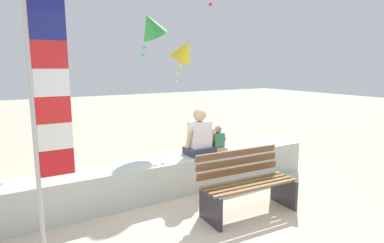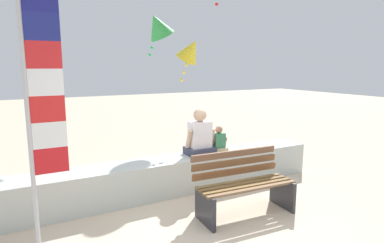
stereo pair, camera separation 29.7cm
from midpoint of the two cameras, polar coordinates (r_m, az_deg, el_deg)
ground_plane at (r=4.70m, az=5.16°, el=-16.98°), size 40.00×40.00×0.00m
seawall_ledge at (r=5.57m, az=-1.77°, el=-9.37°), size 5.43×0.61×0.58m
park_bench at (r=4.84m, az=10.74°, el=-11.09°), size 1.46×0.69×0.88m
person_adult at (r=5.66m, az=2.90°, el=-2.68°), size 0.53×0.39×0.81m
person_child at (r=5.90m, az=6.16°, el=-3.54°), size 0.31×0.23×0.47m
flag_banner at (r=3.93m, az=-23.25°, el=3.89°), size 0.42×0.05×2.98m
kite_green at (r=8.69m, az=-5.01°, el=16.39°), size 0.97×0.84×1.17m
kite_yellow at (r=8.16m, az=0.85°, el=12.39°), size 0.83×0.91×1.12m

